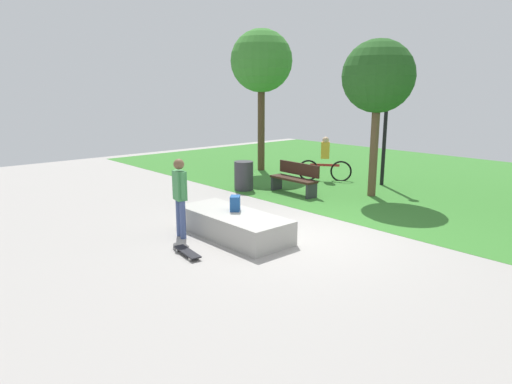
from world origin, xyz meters
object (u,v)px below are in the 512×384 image
object	(u,v)px
park_bench_by_oak	(295,178)
cyclist_on_bicycle	(325,162)
backpack_on_ledge	(235,203)
concrete_ledge	(233,224)
trash_bin	(244,176)
skateboard_by_ledge	(187,252)
lamp_post	(386,112)
tree_young_birch	(378,77)
tree_leaning_ash	(261,62)
skater_performing_trick	(180,192)

from	to	relation	value
park_bench_by_oak	cyclist_on_bicycle	bearing A→B (deg)	108.01
backpack_on_ledge	park_bench_by_oak	size ratio (longest dim) A/B	0.20
concrete_ledge	trash_bin	xyz separation A→B (m)	(-3.27, 3.07, 0.20)
backpack_on_ledge	skateboard_by_ledge	size ratio (longest dim) A/B	0.39
lamp_post	cyclist_on_bicycle	size ratio (longest dim) A/B	2.48
concrete_ledge	backpack_on_ledge	distance (m)	0.45
tree_young_birch	trash_bin	bearing A→B (deg)	-143.67
concrete_ledge	tree_leaning_ash	world-z (taller)	tree_leaning_ash
backpack_on_ledge	cyclist_on_bicycle	distance (m)	6.45
cyclist_on_bicycle	lamp_post	bearing A→B (deg)	24.71
trash_bin	skateboard_by_ledge	bearing A→B (deg)	-50.85
lamp_post	park_bench_by_oak	bearing A→B (deg)	-108.54
skateboard_by_ledge	cyclist_on_bicycle	world-z (taller)	cyclist_on_bicycle
skateboard_by_ledge	lamp_post	xyz separation A→B (m)	(-1.20, 8.27, 2.26)
park_bench_by_oak	concrete_ledge	bearing A→B (deg)	-64.29
skateboard_by_ledge	tree_leaning_ash	size ratio (longest dim) A/B	0.16
concrete_ledge	skater_performing_trick	world-z (taller)	skater_performing_trick
lamp_post	trash_bin	world-z (taller)	lamp_post
backpack_on_ledge	tree_leaning_ash	xyz separation A→B (m)	(-5.44, 5.72, 3.37)
backpack_on_ledge	tree_leaning_ash	world-z (taller)	tree_leaning_ash
tree_leaning_ash	lamp_post	size ratio (longest dim) A/B	1.38
skater_performing_trick	skateboard_by_ledge	xyz separation A→B (m)	(0.98, -0.50, -0.90)
concrete_ledge	park_bench_by_oak	world-z (taller)	park_bench_by_oak
skater_performing_trick	lamp_post	world-z (taller)	lamp_post
skater_performing_trick	skateboard_by_ledge	world-z (taller)	skater_performing_trick
backpack_on_ledge	skater_performing_trick	bearing A→B (deg)	-73.08
skater_performing_trick	lamp_post	size ratio (longest dim) A/B	0.44
park_bench_by_oak	lamp_post	size ratio (longest dim) A/B	0.43
concrete_ledge	skateboard_by_ledge	world-z (taller)	concrete_ledge
skater_performing_trick	skateboard_by_ledge	size ratio (longest dim) A/B	2.02
skater_performing_trick	tree_leaning_ash	world-z (taller)	tree_leaning_ash
concrete_ledge	lamp_post	size ratio (longest dim) A/B	0.71
skateboard_by_ledge	tree_young_birch	xyz separation A→B (m)	(-0.53, 6.71, 3.29)
tree_young_birch	backpack_on_ledge	bearing A→B (deg)	-89.15
skateboard_by_ledge	skater_performing_trick	bearing A→B (deg)	152.98
concrete_ledge	tree_young_birch	distance (m)	6.17
park_bench_by_oak	lamp_post	bearing A→B (deg)	71.46
lamp_post	cyclist_on_bicycle	world-z (taller)	lamp_post
backpack_on_ledge	tree_young_birch	bearing A→B (deg)	135.10
backpack_on_ledge	lamp_post	distance (m)	6.99
park_bench_by_oak	lamp_post	world-z (taller)	lamp_post
park_bench_by_oak	tree_young_birch	size ratio (longest dim) A/B	0.37
trash_bin	park_bench_by_oak	bearing A→B (deg)	29.99
tree_young_birch	cyclist_on_bicycle	bearing A→B (deg)	162.35
cyclist_on_bicycle	park_bench_by_oak	bearing A→B (deg)	-71.99
lamp_post	tree_young_birch	bearing A→B (deg)	-66.89
backpack_on_ledge	tree_leaning_ash	distance (m)	8.58
backpack_on_ledge	cyclist_on_bicycle	size ratio (longest dim) A/B	0.21
park_bench_by_oak	tree_leaning_ash	xyz separation A→B (m)	(-3.68, 1.99, 3.54)
park_bench_by_oak	trash_bin	size ratio (longest dim) A/B	1.82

